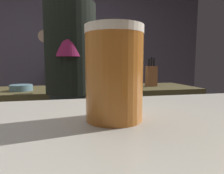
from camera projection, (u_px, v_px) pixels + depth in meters
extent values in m
cube|color=#4C4655|center=(55.00, 50.00, 3.22)|extent=(5.20, 0.10, 2.70)
cube|color=#4C4327|center=(87.00, 134.00, 1.86)|extent=(2.10, 0.60, 0.90)
cube|color=#363B3B|center=(73.00, 99.00, 3.10)|extent=(0.77, 0.36, 1.14)
cube|color=#273031|center=(73.00, 156.00, 1.39)|extent=(0.28, 0.20, 0.92)
cylinder|color=black|center=(71.00, 49.00, 1.30)|extent=(0.34, 0.34, 0.59)
cone|color=#8C1E4C|center=(68.00, 19.00, 1.19)|extent=(0.18, 0.18, 0.46)
cylinder|color=#D3AC8E|center=(50.00, 39.00, 1.44)|extent=(0.12, 0.33, 0.08)
cylinder|color=#D3AC8E|center=(96.00, 40.00, 1.47)|extent=(0.12, 0.33, 0.08)
cube|color=#965935|center=(151.00, 76.00, 1.95)|extent=(0.10, 0.08, 0.20)
cylinder|color=black|center=(149.00, 62.00, 1.92)|extent=(0.02, 0.02, 0.07)
cylinder|color=black|center=(152.00, 62.00, 1.93)|extent=(0.02, 0.02, 0.09)
cylinder|color=black|center=(154.00, 62.00, 1.94)|extent=(0.02, 0.02, 0.08)
cylinder|color=slate|center=(21.00, 88.00, 1.62)|extent=(0.18, 0.18, 0.05)
cube|color=silver|center=(102.00, 88.00, 1.79)|extent=(0.24, 0.12, 0.01)
cylinder|color=#BB6A28|center=(114.00, 78.00, 0.26)|extent=(0.07, 0.07, 0.11)
cylinder|color=#F5E6D0|center=(114.00, 30.00, 0.25)|extent=(0.08, 0.08, 0.01)
cylinder|color=#D8CD7C|center=(88.00, 58.00, 2.98)|extent=(0.07, 0.07, 0.14)
cylinder|color=#D8CD7C|center=(88.00, 51.00, 2.97)|extent=(0.03, 0.03, 0.06)
cylinder|color=#333333|center=(88.00, 49.00, 2.97)|extent=(0.04, 0.04, 0.01)
cylinder|color=black|center=(68.00, 59.00, 2.97)|extent=(0.07, 0.07, 0.12)
cylinder|color=black|center=(68.00, 53.00, 2.96)|extent=(0.03, 0.03, 0.04)
cylinder|color=red|center=(68.00, 52.00, 2.96)|extent=(0.04, 0.04, 0.01)
cylinder|color=black|center=(80.00, 56.00, 2.95)|extent=(0.07, 0.07, 0.19)
cylinder|color=black|center=(80.00, 48.00, 2.94)|extent=(0.03, 0.03, 0.07)
cylinder|color=red|center=(80.00, 45.00, 2.93)|extent=(0.04, 0.04, 0.01)
cylinder|color=#DAC984|center=(55.00, 59.00, 3.05)|extent=(0.05, 0.05, 0.12)
cylinder|color=#DAC984|center=(55.00, 54.00, 3.04)|extent=(0.02, 0.02, 0.05)
cylinder|color=#333333|center=(55.00, 52.00, 3.04)|extent=(0.03, 0.03, 0.01)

